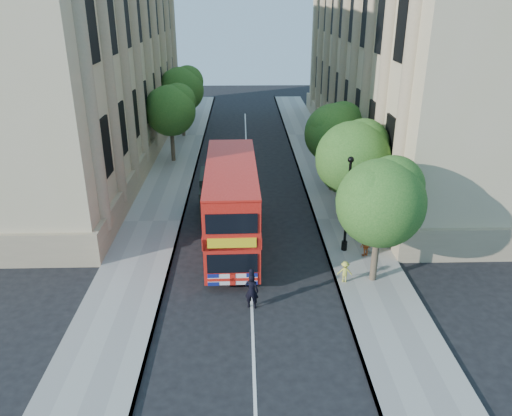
{
  "coord_description": "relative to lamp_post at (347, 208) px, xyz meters",
  "views": [
    {
      "loc": [
        -0.33,
        -17.36,
        12.53
      ],
      "look_at": [
        0.34,
        6.67,
        2.3
      ],
      "focal_mm": 35.0,
      "sensor_mm": 36.0,
      "label": 1
    }
  ],
  "objects": [
    {
      "name": "police_constable",
      "position": [
        -5.0,
        -5.0,
        -1.69
      ],
      "size": [
        0.67,
        0.52,
        1.65
      ],
      "primitive_type": "imported",
      "rotation": [
        0.0,
        0.0,
        2.92
      ],
      "color": "black",
      "rests_on": "ground"
    },
    {
      "name": "child_a",
      "position": [
        0.98,
        -0.69,
        -1.79
      ],
      "size": [
        0.75,
        0.57,
        1.19
      ],
      "primitive_type": "imported",
      "rotation": [
        0.0,
        0.0,
        3.61
      ],
      "color": "#C95E23",
      "rests_on": "pavement_right"
    },
    {
      "name": "pavement_left",
      "position": [
        -10.75,
        4.0,
        -2.45
      ],
      "size": [
        3.5,
        80.0,
        0.12
      ],
      "primitive_type": "cube",
      "color": "gray",
      "rests_on": "ground"
    },
    {
      "name": "child_b",
      "position": [
        -0.6,
        -3.18,
        -1.86
      ],
      "size": [
        0.72,
        0.47,
        1.05
      ],
      "primitive_type": "imported",
      "rotation": [
        0.0,
        0.0,
        3.03
      ],
      "color": "gold",
      "rests_on": "pavement_right"
    },
    {
      "name": "pavement_right",
      "position": [
        0.75,
        4.0,
        -2.45
      ],
      "size": [
        3.5,
        80.0,
        0.12
      ],
      "primitive_type": "cube",
      "color": "gray",
      "rests_on": "ground"
    },
    {
      "name": "tree_right_far",
      "position": [
        0.84,
        9.03,
        1.8
      ],
      "size": [
        4.0,
        4.0,
        6.15
      ],
      "color": "#473828",
      "rests_on": "ground"
    },
    {
      "name": "ground",
      "position": [
        -5.0,
        -6.0,
        -2.51
      ],
      "size": [
        120.0,
        120.0,
        0.0
      ],
      "primitive_type": "plane",
      "color": "black",
      "rests_on": "ground"
    },
    {
      "name": "tree_left_back",
      "position": [
        -10.96,
        24.03,
        2.2
      ],
      "size": [
        4.2,
        4.2,
        6.65
      ],
      "color": "#473828",
      "rests_on": "ground"
    },
    {
      "name": "box_van",
      "position": [
        -7.07,
        5.26,
        -1.3
      ],
      "size": [
        1.93,
        4.39,
        2.47
      ],
      "rotation": [
        0.0,
        0.0,
        0.04
      ],
      "color": "black",
      "rests_on": "ground"
    },
    {
      "name": "building_left",
      "position": [
        -18.8,
        18.0,
        6.49
      ],
      "size": [
        12.0,
        38.0,
        18.0
      ],
      "primitive_type": "cube",
      "color": "tan",
      "rests_on": "ground"
    },
    {
      "name": "woman_pedestrian",
      "position": [
        1.31,
        -0.26,
        -1.54
      ],
      "size": [
        1.04,
        1.04,
        1.7
      ],
      "primitive_type": "imported",
      "rotation": [
        0.0,
        0.0,
        3.91
      ],
      "color": "silver",
      "rests_on": "pavement_right"
    },
    {
      "name": "lamp_post",
      "position": [
        0.0,
        0.0,
        0.0
      ],
      "size": [
        0.32,
        0.32,
        5.16
      ],
      "color": "black",
      "rests_on": "pavement_right"
    },
    {
      "name": "tree_right_mid",
      "position": [
        0.84,
        3.03,
        1.93
      ],
      "size": [
        4.2,
        4.2,
        6.37
      ],
      "color": "#473828",
      "rests_on": "ground"
    },
    {
      "name": "tree_left_far",
      "position": [
        -10.96,
        16.03,
        1.93
      ],
      "size": [
        4.0,
        4.0,
        6.3
      ],
      "color": "#473828",
      "rests_on": "ground"
    },
    {
      "name": "tree_right_near",
      "position": [
        0.84,
        -2.97,
        1.74
      ],
      "size": [
        4.0,
        4.0,
        6.08
      ],
      "color": "#473828",
      "rests_on": "ground"
    },
    {
      "name": "building_right",
      "position": [
        8.8,
        18.0,
        6.49
      ],
      "size": [
        12.0,
        38.0,
        18.0
      ],
      "primitive_type": "cube",
      "color": "tan",
      "rests_on": "ground"
    },
    {
      "name": "double_decker_bus",
      "position": [
        -5.94,
        0.95,
        -0.02
      ],
      "size": [
        2.8,
        9.82,
        4.51
      ],
      "rotation": [
        0.0,
        0.0,
        0.02
      ],
      "color": "red",
      "rests_on": "ground"
    }
  ]
}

